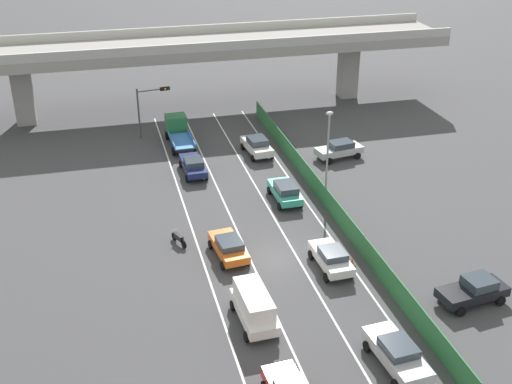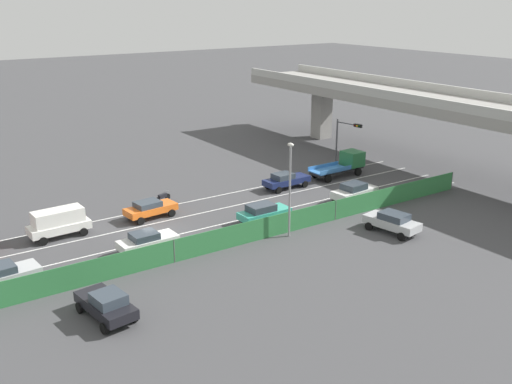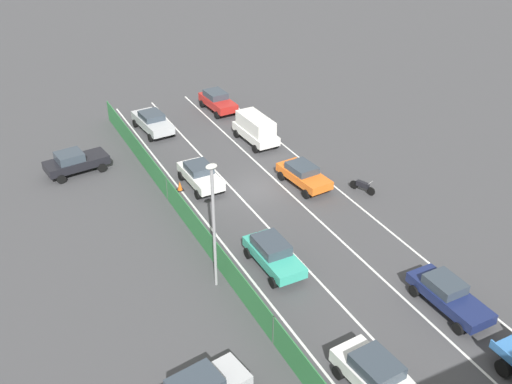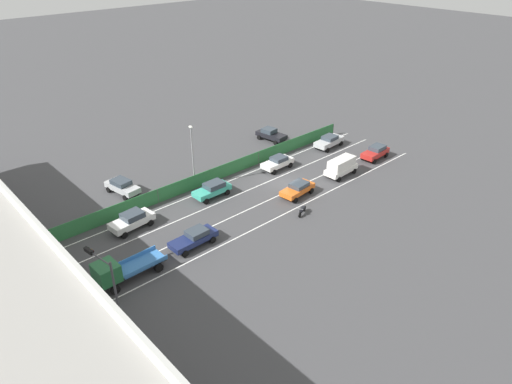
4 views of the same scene
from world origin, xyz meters
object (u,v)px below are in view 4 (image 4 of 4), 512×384
parked_sedan_dark (271,134)px  car_taxi_teal (213,189)px  car_sedan_navy (194,238)px  parked_wagon_silver (122,186)px  traffic_light (104,272)px  car_sedan_white (132,220)px  car_taxi_orange (298,188)px  car_hatchback_white (278,162)px  motorcycle (302,210)px  car_sedan_silver (329,141)px  car_van_white (341,166)px  car_sedan_red (376,152)px  street_lamp (192,150)px  traffic_cone (270,162)px  flatbed_truck_blue (118,271)px

parked_sedan_dark → car_taxi_teal: bearing=114.7°
car_sedan_navy → parked_wagon_silver: (13.65, 0.06, 0.06)m
parked_wagon_silver → traffic_light: (-16.19, 9.73, 2.71)m
car_sedan_white → car_taxi_orange: car_sedan_white is taller
car_hatchback_white → parked_sedan_dark: 9.21m
car_taxi_teal → motorcycle: bearing=-153.9°
parked_sedan_dark → traffic_light: bearing=116.3°
car_sedan_navy → car_sedan_silver: (6.53, -27.18, 0.04)m
car_taxi_teal → car_sedan_white: size_ratio=0.96×
car_hatchback_white → car_van_white: 7.78m
parked_sedan_dark → motorcycle: bearing=145.5°
car_van_white → car_sedan_red: (0.09, -7.18, -0.32)m
car_van_white → car_hatchback_white: bearing=34.0°
traffic_light → car_van_white: bearing=-85.4°
car_hatchback_white → car_sedan_white: 20.05m
street_lamp → traffic_cone: bearing=-100.0°
car_taxi_teal → car_sedan_navy: (-6.30, 7.00, -0.05)m
flatbed_truck_blue → street_lamp: bearing=-56.0°
car_van_white → car_sedan_silver: 8.59m
flatbed_truck_blue → parked_wagon_silver: flatbed_truck_blue is taller
car_taxi_orange → car_sedan_red: size_ratio=1.02×
car_van_white → parked_wagon_silver: bearing=57.8°
car_taxi_teal → motorcycle: size_ratio=2.37×
car_van_white → traffic_light: 31.59m
car_van_white → car_sedan_silver: (6.51, -5.58, -0.35)m
car_taxi_teal → traffic_cone: (1.63, -10.33, -0.59)m
car_sedan_red → car_hatchback_white: bearing=61.1°
car_hatchback_white → parked_sedan_dark: size_ratio=0.94×
car_hatchback_white → car_sedan_red: 13.16m
car_taxi_orange → motorcycle: bearing=140.0°
car_sedan_navy → traffic_light: bearing=104.5°
car_taxi_teal → car_sedan_white: (0.20, 9.80, 0.03)m
car_van_white → car_sedan_silver: bearing=-40.6°
car_sedan_silver → flatbed_truck_blue: size_ratio=0.79×
parked_sedan_dark → traffic_cone: parked_sedan_dark is taller
car_sedan_navy → traffic_cone: bearing=-65.4°
car_sedan_red → traffic_light: size_ratio=0.86×
motorcycle → traffic_cone: motorcycle is taller
car_taxi_teal → street_lamp: bearing=-0.3°
car_hatchback_white → street_lamp: (3.30, 10.23, 3.57)m
car_sedan_silver → motorcycle: size_ratio=2.61×
car_taxi_teal → car_taxi_orange: car_taxi_teal is taller
car_van_white → flatbed_truck_blue: 29.35m
car_sedan_navy → motorcycle: size_ratio=2.56×
car_taxi_teal → car_sedan_navy: bearing=132.0°
car_taxi_teal → traffic_cone: 10.47m
car_sedan_navy → flatbed_truck_blue: (-0.19, 7.75, 0.38)m
car_sedan_navy → street_lamp: 12.54m
street_lamp → parked_sedan_dark: bearing=-76.2°
motorcycle → parked_wagon_silver: (16.63, 11.61, 0.45)m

